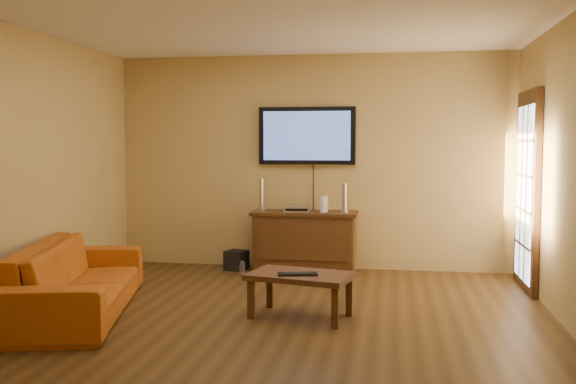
% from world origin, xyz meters
% --- Properties ---
extents(ground_plane, '(5.00, 5.00, 0.00)m').
position_xyz_m(ground_plane, '(0.00, 0.00, 0.00)').
color(ground_plane, '#39250F').
rests_on(ground_plane, ground).
extents(room_walls, '(5.00, 5.00, 5.00)m').
position_xyz_m(room_walls, '(0.00, 0.62, 1.69)').
color(room_walls, tan).
rests_on(room_walls, ground).
extents(french_door, '(0.07, 1.02, 2.22)m').
position_xyz_m(french_door, '(2.46, 1.70, 1.05)').
color(french_door, '#3B200D').
rests_on(french_door, ground).
extents(media_console, '(1.30, 0.50, 0.75)m').
position_xyz_m(media_console, '(-0.06, 2.24, 0.38)').
color(media_console, '#3B200D').
rests_on(media_console, ground).
extents(television, '(1.22, 0.08, 0.72)m').
position_xyz_m(television, '(-0.06, 2.45, 1.68)').
color(television, black).
rests_on(television, ground).
extents(coffee_table, '(1.02, 0.74, 0.41)m').
position_xyz_m(coffee_table, '(0.19, 0.15, 0.35)').
color(coffee_table, '#3B200D').
rests_on(coffee_table, ground).
extents(sofa, '(1.18, 2.34, 0.88)m').
position_xyz_m(sofa, '(-1.89, -0.04, 0.44)').
color(sofa, '#AD5213').
rests_on(sofa, ground).
extents(speaker_left, '(0.11, 0.11, 0.40)m').
position_xyz_m(speaker_left, '(-0.61, 2.28, 0.93)').
color(speaker_left, silver).
rests_on(speaker_left, media_console).
extents(speaker_right, '(0.10, 0.10, 0.36)m').
position_xyz_m(speaker_right, '(0.43, 2.24, 0.91)').
color(speaker_right, silver).
rests_on(speaker_right, media_console).
extents(av_receiver, '(0.33, 0.25, 0.07)m').
position_xyz_m(av_receiver, '(-0.15, 2.22, 0.78)').
color(av_receiver, silver).
rests_on(av_receiver, media_console).
extents(game_console, '(0.08, 0.15, 0.20)m').
position_xyz_m(game_console, '(0.19, 2.22, 0.85)').
color(game_console, white).
rests_on(game_console, media_console).
extents(subwoofer, '(0.30, 0.30, 0.24)m').
position_xyz_m(subwoofer, '(-0.92, 2.20, 0.12)').
color(subwoofer, black).
rests_on(subwoofer, ground).
extents(bottle, '(0.07, 0.07, 0.19)m').
position_xyz_m(bottle, '(-0.76, 1.83, 0.09)').
color(bottle, white).
rests_on(bottle, ground).
extents(keyboard, '(0.38, 0.21, 0.02)m').
position_xyz_m(keyboard, '(0.18, 0.07, 0.42)').
color(keyboard, black).
rests_on(keyboard, coffee_table).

